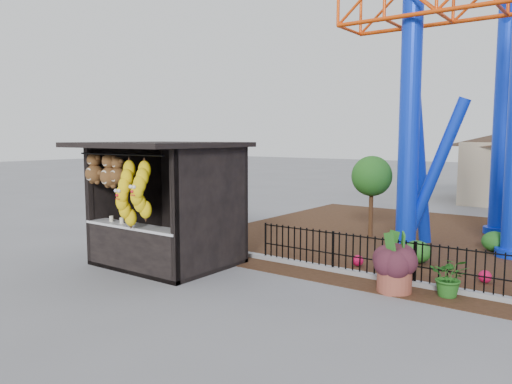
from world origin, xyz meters
The scene contains 6 objects.
ground centered at (0.00, 0.00, 0.00)m, with size 120.00×120.00×0.00m, color slate.
curb centered at (4.00, 3.00, 0.06)m, with size 18.00×0.18×0.12m, color gray.
prize_booth centered at (-3.02, 0.90, 1.54)m, with size 3.50×3.40×3.12m.
terracotta_planter centered at (2.58, 2.35, 0.28)m, with size 0.72×0.72×0.56m, color brown.
planter_foliage centered at (2.58, 2.35, 0.88)m, with size 0.70×0.70×0.64m, color #381620.
potted_plant centered at (3.61, 2.70, 0.42)m, with size 0.76×0.66×0.84m, color #1B5C1B.
Camera 1 is at (6.31, -7.59, 3.25)m, focal length 35.00 mm.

